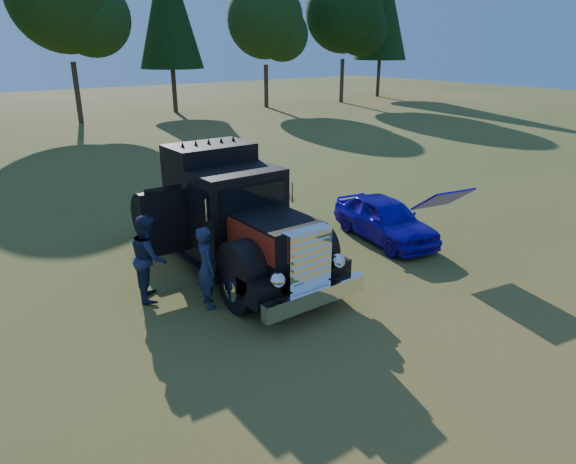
# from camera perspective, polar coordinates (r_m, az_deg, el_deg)

# --- Properties ---
(ground) EXTENTS (120.00, 120.00, 0.00)m
(ground) POSITION_cam_1_polar(r_m,az_deg,el_deg) (11.82, -0.30, -6.55)
(ground) COLOR #295017
(ground) RESTS_ON ground
(treeline) EXTENTS (72.10, 18.60, 13.84)m
(treeline) POSITION_cam_1_polar(r_m,az_deg,el_deg) (38.50, -24.93, 22.10)
(treeline) COLOR #2D2116
(treeline) RESTS_ON ground
(diamond_t_truck) EXTENTS (3.38, 7.16, 3.00)m
(diamond_t_truck) POSITION_cam_1_polar(r_m,az_deg,el_deg) (12.63, -6.53, 1.40)
(diamond_t_truck) COLOR black
(diamond_t_truck) RESTS_ON ground
(hotrod_coupe) EXTENTS (2.09, 4.17, 1.89)m
(hotrod_coupe) POSITION_cam_1_polar(r_m,az_deg,el_deg) (14.89, 10.76, 1.49)
(hotrod_coupe) COLOR #081BAF
(hotrod_coupe) RESTS_ON ground
(spectator_near) EXTENTS (0.56, 0.74, 1.80)m
(spectator_near) POSITION_cam_1_polar(r_m,az_deg,el_deg) (10.94, -9.01, -3.89)
(spectator_near) COLOR #1E2847
(spectator_near) RESTS_ON ground
(spectator_far) EXTENTS (1.03, 1.14, 1.92)m
(spectator_far) POSITION_cam_1_polar(r_m,az_deg,el_deg) (11.56, -15.17, -2.71)
(spectator_far) COLOR #1B2440
(spectator_far) RESTS_ON ground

